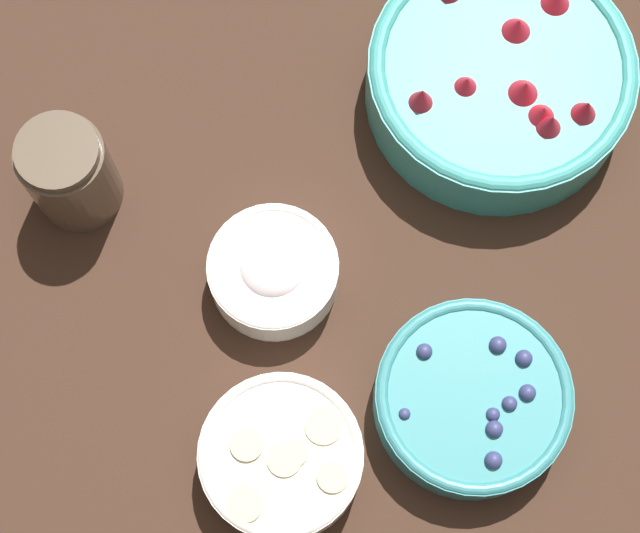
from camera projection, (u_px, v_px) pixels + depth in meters
ground_plane at (403, 250)px, 1.04m from camera, size 4.00×4.00×0.00m
bowl_strawberries at (500, 77)px, 1.05m from camera, size 0.26×0.26×0.09m
bowl_blueberries at (472, 398)px, 0.97m from camera, size 0.18×0.18×0.06m
bowl_bananas at (281, 457)px, 0.95m from camera, size 0.15×0.15×0.05m
bowl_cream at (273, 271)px, 1.00m from camera, size 0.12×0.12×0.06m
jar_chocolate at (70, 174)px, 1.01m from camera, size 0.08×0.08×0.11m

